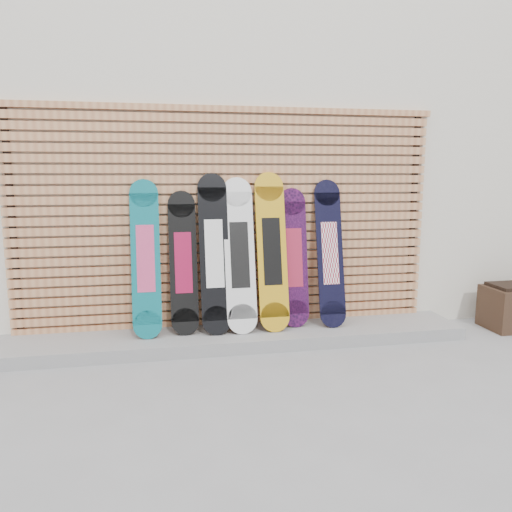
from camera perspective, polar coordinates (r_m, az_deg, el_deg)
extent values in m
plane|color=gray|center=(4.38, 0.69, -12.68)|extent=(80.00, 80.00, 0.00)
cube|color=beige|center=(7.59, -0.95, 10.55)|extent=(12.00, 5.00, 3.60)
cube|color=gray|center=(4.97, -2.63, -9.25)|extent=(4.60, 0.70, 0.12)
cube|color=#BE7A4F|center=(5.22, -3.11, -7.44)|extent=(4.20, 0.05, 0.08)
cube|color=#BE7A4F|center=(5.19, -3.12, -6.41)|extent=(4.20, 0.05, 0.08)
cube|color=#BE7A4F|center=(5.16, -3.13, -5.38)|extent=(4.20, 0.05, 0.07)
cube|color=#BE7A4F|center=(5.14, -3.14, -4.33)|extent=(4.20, 0.05, 0.07)
cube|color=#BE7A4F|center=(5.12, -3.15, -3.28)|extent=(4.20, 0.05, 0.07)
cube|color=#BE7A4F|center=(5.10, -3.16, -2.21)|extent=(4.20, 0.05, 0.07)
cube|color=#BE7A4F|center=(5.08, -3.17, -1.14)|extent=(4.20, 0.05, 0.07)
cube|color=#BE7A4F|center=(5.06, -3.18, -0.06)|extent=(4.20, 0.05, 0.07)
cube|color=#BE7A4F|center=(5.05, -3.19, 1.03)|extent=(4.20, 0.05, 0.07)
cube|color=#BE7A4F|center=(5.03, -3.20, 2.12)|extent=(4.20, 0.05, 0.08)
cube|color=#BE7A4F|center=(5.02, -3.21, 3.22)|extent=(4.20, 0.05, 0.08)
cube|color=#BE7A4F|center=(5.01, -3.22, 4.32)|extent=(4.20, 0.05, 0.08)
cube|color=#BE7A4F|center=(5.00, -3.23, 5.42)|extent=(4.20, 0.05, 0.08)
cube|color=#BE7A4F|center=(5.00, -3.24, 6.53)|extent=(4.20, 0.05, 0.08)
cube|color=#BE7A4F|center=(5.00, -3.25, 7.65)|extent=(4.20, 0.05, 0.08)
cube|color=#BE7A4F|center=(4.99, -3.26, 8.76)|extent=(4.20, 0.05, 0.08)
cube|color=#BE7A4F|center=(4.99, -3.27, 9.87)|extent=(4.20, 0.05, 0.08)
cube|color=#BE7A4F|center=(4.99, -3.28, 10.98)|extent=(4.20, 0.05, 0.08)
cube|color=#BE7A4F|center=(5.00, -3.29, 12.10)|extent=(4.20, 0.05, 0.08)
cube|color=#BE7A4F|center=(5.00, -3.30, 13.20)|extent=(4.20, 0.05, 0.08)
cube|color=#BE7A4F|center=(5.01, -3.31, 14.31)|extent=(4.20, 0.05, 0.08)
cube|color=#BE7A4F|center=(5.02, -3.32, 15.41)|extent=(4.20, 0.05, 0.08)
cube|color=black|center=(5.18, -26.01, 2.57)|extent=(0.06, 0.04, 2.23)
cube|color=black|center=(5.68, 17.43, 3.61)|extent=(0.06, 0.04, 2.23)
cube|color=#BE7A4F|center=(5.03, -3.33, 16.43)|extent=(4.26, 0.07, 0.06)
cube|color=#0B646E|center=(4.81, -12.50, -0.28)|extent=(0.27, 0.30, 1.22)
cylinder|color=#0B646E|center=(4.81, -12.28, -7.68)|extent=(0.27, 0.08, 0.27)
cylinder|color=#0B646E|center=(4.89, -12.71, 7.01)|extent=(0.27, 0.08, 0.27)
cube|color=#DD4E81|center=(4.81, -12.50, -0.28)|extent=(0.17, 0.17, 0.62)
cube|color=black|center=(4.84, -8.31, -0.76)|extent=(0.26, 0.26, 1.11)
cylinder|color=black|center=(4.85, -8.09, -7.44)|extent=(0.26, 0.08, 0.26)
cylinder|color=black|center=(4.90, -8.53, 5.87)|extent=(0.26, 0.08, 0.26)
cube|color=maroon|center=(4.84, -8.31, -0.76)|extent=(0.16, 0.15, 0.58)
cube|color=black|center=(4.82, -4.80, 0.28)|extent=(0.28, 0.31, 1.26)
cylinder|color=black|center=(4.82, -4.51, -7.36)|extent=(0.28, 0.08, 0.28)
cylinder|color=black|center=(4.91, -5.08, 7.80)|extent=(0.28, 0.08, 0.28)
cube|color=white|center=(4.82, -4.80, 0.28)|extent=(0.18, 0.17, 0.65)
cube|color=white|center=(4.85, -1.89, 0.12)|extent=(0.29, 0.32, 1.21)
cylinder|color=white|center=(4.85, -1.57, -7.21)|extent=(0.29, 0.09, 0.29)
cylinder|color=white|center=(4.94, -2.20, 7.32)|extent=(0.29, 0.09, 0.29)
cube|color=black|center=(4.85, -1.89, 0.12)|extent=(0.18, 0.18, 0.63)
cube|color=gold|center=(4.91, 1.82, 0.53)|extent=(0.29, 0.32, 1.26)
cylinder|color=gold|center=(4.91, 2.17, -7.00)|extent=(0.29, 0.09, 0.29)
cylinder|color=gold|center=(5.00, 1.48, 7.92)|extent=(0.29, 0.09, 0.29)
cube|color=black|center=(4.91, 1.82, 0.53)|extent=(0.18, 0.18, 0.65)
cube|color=black|center=(5.03, 4.33, -0.18)|extent=(0.28, 0.22, 1.11)
cylinder|color=black|center=(5.06, 4.56, -6.57)|extent=(0.28, 0.07, 0.28)
cylinder|color=black|center=(5.07, 4.11, 6.20)|extent=(0.28, 0.07, 0.28)
cube|color=#A0203C|center=(5.03, 4.33, -0.18)|extent=(0.17, 0.13, 0.59)
cube|color=black|center=(5.09, 8.44, 0.33)|extent=(0.27, 0.30, 1.21)
cylinder|color=black|center=(5.10, 8.79, -6.60)|extent=(0.27, 0.08, 0.27)
cylinder|color=black|center=(5.17, 8.09, 7.16)|extent=(0.27, 0.08, 0.27)
cube|color=white|center=(5.09, 8.44, 0.33)|extent=(0.17, 0.17, 0.62)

